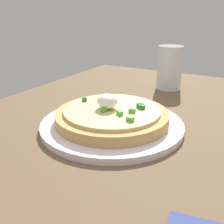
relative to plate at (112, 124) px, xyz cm
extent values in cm
cube|color=brown|center=(-1.36, 9.36, -1.65)|extent=(105.78, 87.06, 2.05)
cylinder|color=white|center=(0.00, 0.00, 0.00)|extent=(28.10, 28.10, 1.26)
cylinder|color=tan|center=(0.00, 0.00, 1.67)|extent=(22.23, 22.23, 2.08)
cylinder|color=#E9CB81|center=(0.00, 0.00, 3.02)|extent=(18.92, 18.92, 0.62)
ellipsoid|color=white|center=(0.31, -0.85, 4.79)|extent=(4.10, 4.10, 2.91)
cube|color=green|center=(3.82, 5.74, 3.73)|extent=(1.07, 1.43, 0.80)
cube|color=#287B35|center=(-2.68, 5.09, 3.73)|extent=(0.84, 1.30, 0.80)
cube|color=#52AD41|center=(2.20, -0.48, 3.73)|extent=(1.45, 1.12, 0.80)
cube|color=#28832E|center=(-3.52, 4.37, 3.73)|extent=(1.43, 1.50, 0.80)
cube|color=#327B33|center=(-1.37, -7.41, 3.73)|extent=(1.47, 1.47, 0.80)
cube|color=#51BC3F|center=(2.15, 2.82, 3.73)|extent=(1.38, 1.51, 0.80)
cube|color=green|center=(-0.03, 4.29, 3.73)|extent=(1.06, 1.42, 0.80)
cylinder|color=silver|center=(-32.08, 1.27, 5.61)|extent=(7.17, 7.17, 12.48)
cylinder|color=beige|center=(-32.08, 1.27, 3.36)|extent=(6.31, 6.31, 7.17)
camera|label=1|loc=(41.37, 22.96, 21.23)|focal=41.69mm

